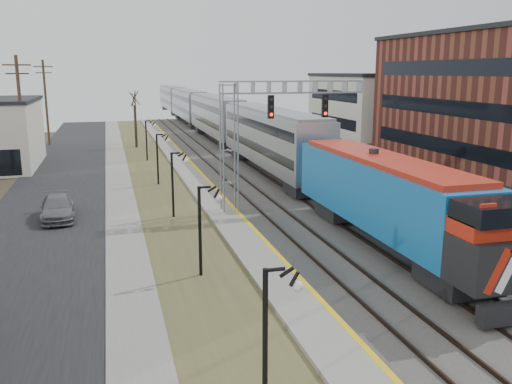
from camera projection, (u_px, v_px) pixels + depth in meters
name	position (u px, v px, depth m)	size (l,w,h in m)	color
street_west	(53.00, 199.00, 37.60)	(7.00, 120.00, 0.04)	black
sidewalk	(120.00, 195.00, 38.74)	(2.00, 120.00, 0.08)	gray
grass_median	(162.00, 193.00, 39.51)	(4.00, 120.00, 0.06)	#4D4E2A
platform	(203.00, 189.00, 40.26)	(2.00, 120.00, 0.24)	gray
ballast_bed	(267.00, 186.00, 41.55)	(8.00, 120.00, 0.20)	#595651
parking_lot	(407.00, 179.00, 44.64)	(16.00, 120.00, 0.04)	black
platform_edge	(214.00, 187.00, 40.46)	(0.24, 120.00, 0.01)	gold
track_near	(242.00, 185.00, 41.00)	(1.58, 120.00, 0.15)	#2D2119
track_far	(286.00, 183.00, 41.89)	(1.58, 120.00, 0.15)	#2D2119
train	(211.00, 116.00, 70.55)	(3.00, 108.65, 5.33)	#1568B1
signal_gantry	(256.00, 123.00, 33.04)	(9.00, 1.07, 8.15)	gray
lampposts	(199.00, 230.00, 23.35)	(0.14, 62.14, 4.00)	black
fence	(319.00, 174.00, 42.47)	(0.04, 120.00, 1.60)	gray
bare_trees	(39.00, 153.00, 40.40)	(12.30, 42.30, 5.95)	#382D23
car_lot_e	(439.00, 211.00, 31.39)	(1.84, 4.57, 1.56)	slate
car_lot_f	(348.00, 160.00, 49.40)	(1.65, 4.74, 1.56)	#0B380C
car_street_b	(57.00, 208.00, 32.37)	(1.90, 4.67, 1.36)	slate
car_lot_g	(314.00, 152.00, 54.51)	(1.94, 4.76, 1.38)	gray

